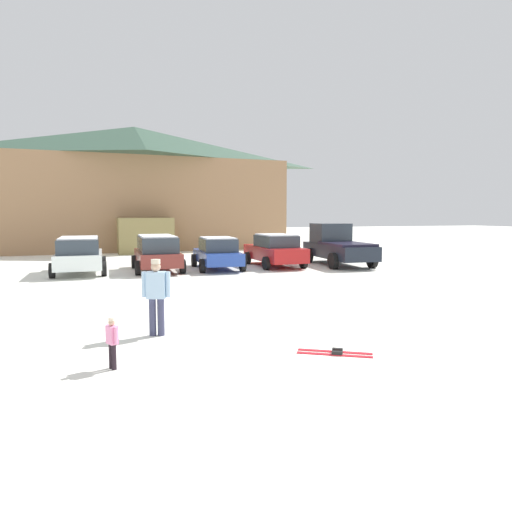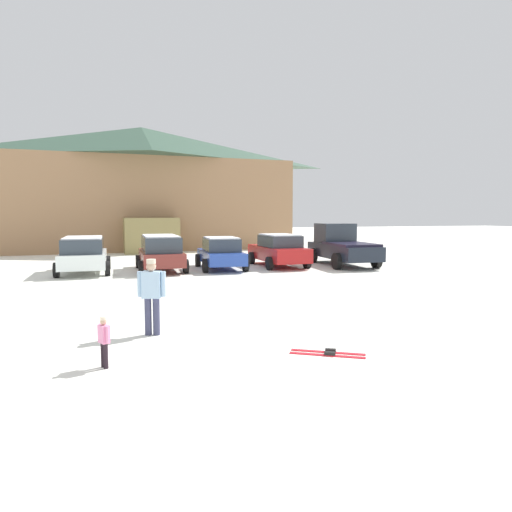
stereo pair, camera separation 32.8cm
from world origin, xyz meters
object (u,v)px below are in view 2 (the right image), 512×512
Objects in this scene: parked_maroon_van at (161,252)px; skier_child_in_pink_snowsuit at (104,339)px; parked_red_sedan at (279,250)px; pickup_truck at (341,246)px; parked_blue_hatchback at (221,253)px; skier_adult_in_blue_parka at (152,292)px; pair_of_skis at (328,353)px; ski_lodge at (143,187)px; parked_white_suv at (84,254)px.

parked_maroon_van is 13.74m from skier_child_in_pink_snowsuit.
skier_child_in_pink_snowsuit is at bearing -99.25° from parked_maroon_van.
pickup_truck is (3.34, -0.35, 0.16)m from parked_red_sedan.
parked_maroon_van is at bearing -179.27° from parked_red_sedan.
skier_adult_in_blue_parka is at bearing -109.75° from parked_blue_hatchback.
parked_red_sedan is 0.85× the size of pickup_truck.
parked_red_sedan is at bearing 73.83° from pair_of_skis.
ski_lodge is 16.62× the size of pair_of_skis.
parked_red_sedan is 14.67m from pair_of_skis.
parked_maroon_van is 1.03× the size of parked_blue_hatchback.
pickup_truck is 3.91× the size of pair_of_skis.
skier_adult_in_blue_parka is (-4.09, -11.38, 0.16)m from parked_blue_hatchback.
parked_maroon_van is at bearing -90.39° from ski_lodge.
parked_white_suv is at bearing -102.69° from ski_lodge.
ski_lodge is at bearing 93.29° from pair_of_skis.
ski_lodge is 5.34× the size of parked_blue_hatchback.
parked_red_sedan is at bearing 5.33° from parked_blue_hatchback.
parked_red_sedan reaches higher than pair_of_skis.
skier_adult_in_blue_parka reaches higher than parked_white_suv.
skier_adult_in_blue_parka reaches higher than pair_of_skis.
skier_adult_in_blue_parka reaches higher than parked_red_sedan.
ski_lodge reaches higher than skier_child_in_pink_snowsuit.
parked_maroon_van is 2.61× the size of skier_adult_in_blue_parka.
pickup_truck is 3.18× the size of skier_adult_in_blue_parka.
pair_of_skis is (-1.03, -13.78, -0.77)m from parked_blue_hatchback.
parked_white_suv is 4.68× the size of skier_child_in_pink_snowsuit.
parked_blue_hatchback reaches higher than pair_of_skis.
pair_of_skis is at bearing -106.17° from parked_red_sedan.
pickup_truck reaches higher than pair_of_skis.
pickup_truck reaches higher than parked_maroon_van.
parked_red_sedan is at bearing -0.17° from parked_white_suv.
pickup_truck is (9.23, -0.27, 0.09)m from parked_maroon_van.
ski_lodge is 18.70m from pickup_truck.
ski_lodge reaches higher than parked_maroon_van.
pickup_truck reaches higher than skier_adult_in_blue_parka.
parked_blue_hatchback is at bearing 179.46° from pickup_truck.
pickup_truck is 15.63m from pair_of_skis.
parked_blue_hatchback is at bearing -2.88° from parked_white_suv.
parked_maroon_van is at bearing 97.35° from pair_of_skis.
pair_of_skis is (-7.42, -13.72, -0.97)m from pickup_truck.
parked_blue_hatchback is 3.07m from parked_red_sedan.
parked_red_sedan is at bearing -69.60° from ski_lodge.
parked_white_suv is 9.27m from parked_red_sedan.
parked_maroon_van is at bearing 175.77° from parked_blue_hatchback.
parked_maroon_van reaches higher than parked_white_suv.
parked_maroon_van is at bearing 178.32° from pickup_truck.
parked_maroon_van is 0.96× the size of parked_red_sedan.
parked_white_suv is 0.99× the size of parked_blue_hatchback.
skier_child_in_pink_snowsuit is (-11.43, -13.28, -0.49)m from pickup_truck.
parked_blue_hatchback is (2.83, -0.21, -0.11)m from parked_maroon_van.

